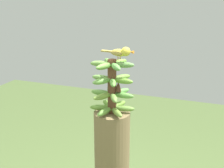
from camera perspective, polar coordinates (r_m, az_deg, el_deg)
name	(u,v)px	position (r m, az deg, el deg)	size (l,w,h in m)	color
banana_bunch	(112,87)	(1.62, 0.02, -0.52)	(0.26, 0.26, 0.31)	brown
perched_bird	(121,52)	(1.56, 1.85, 6.26)	(0.06, 0.19, 0.07)	#C68933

